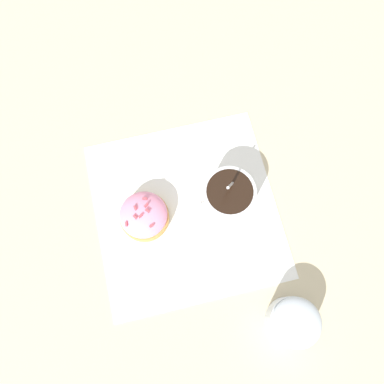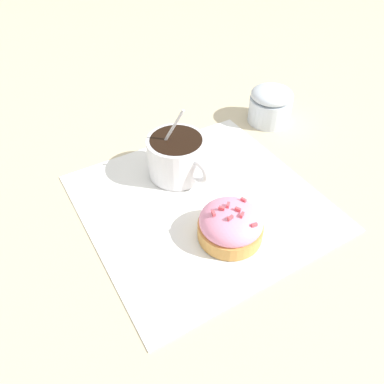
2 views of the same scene
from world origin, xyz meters
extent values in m
plane|color=#C6B793|center=(0.00, 0.00, 0.00)|extent=(3.00, 3.00, 0.00)
cube|color=white|center=(0.00, 0.00, 0.00)|extent=(0.30, 0.31, 0.00)
cylinder|color=white|center=(-0.07, 0.00, 0.03)|extent=(0.08, 0.08, 0.06)
cylinder|color=black|center=(-0.07, 0.00, 0.06)|extent=(0.07, 0.07, 0.01)
torus|color=white|center=(-0.03, 0.01, 0.03)|extent=(0.04, 0.02, 0.04)
ellipsoid|color=silver|center=(-0.05, 0.01, 0.01)|extent=(0.03, 0.03, 0.01)
cylinder|color=silver|center=(-0.08, -0.01, 0.06)|extent=(0.04, 0.04, 0.10)
cylinder|color=#D19347|center=(0.07, 0.00, 0.01)|extent=(0.08, 0.08, 0.02)
ellipsoid|color=pink|center=(0.07, 0.00, 0.03)|extent=(0.08, 0.08, 0.04)
cube|color=#EA4C56|center=(0.10, 0.01, 0.04)|extent=(0.00, 0.01, 0.00)
cube|color=#EA4C56|center=(0.06, -0.01, 0.05)|extent=(0.01, 0.01, 0.00)
cube|color=#EA4C56|center=(0.08, 0.01, 0.05)|extent=(0.01, 0.01, 0.00)
cube|color=#EA4C56|center=(0.07, 0.01, 0.05)|extent=(0.01, 0.01, 0.00)
cube|color=#EA4C56|center=(0.08, -0.01, 0.05)|extent=(0.00, 0.01, 0.00)
cube|color=#EA4C56|center=(0.06, -0.02, 0.05)|extent=(0.01, 0.00, 0.00)
cube|color=#EA4C56|center=(0.06, 0.02, 0.04)|extent=(0.01, 0.01, 0.00)
cube|color=#EA4C56|center=(0.06, 0.00, 0.05)|extent=(0.01, 0.01, 0.00)
cylinder|color=silver|center=(-0.12, 0.21, 0.02)|extent=(0.07, 0.07, 0.04)
ellipsoid|color=silver|center=(-0.12, 0.21, 0.05)|extent=(0.07, 0.07, 0.03)
camera|label=1|loc=(0.02, 0.14, 0.61)|focal=35.00mm
camera|label=2|loc=(0.31, -0.19, 0.36)|focal=35.00mm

